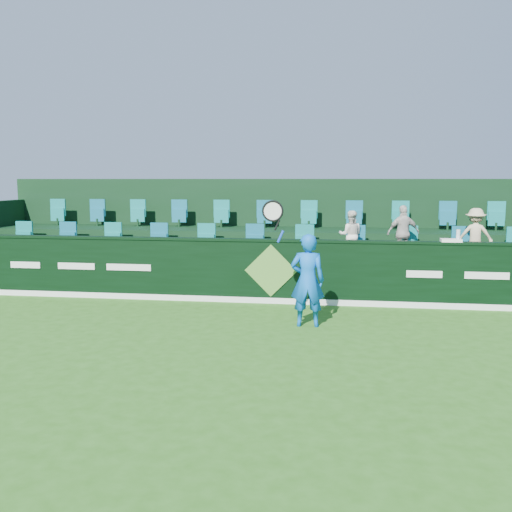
% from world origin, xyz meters
% --- Properties ---
extents(ground, '(60.00, 60.00, 0.00)m').
position_xyz_m(ground, '(0.00, 0.00, 0.00)').
color(ground, '#296217').
rests_on(ground, ground).
extents(sponsor_hoarding, '(16.00, 0.25, 1.35)m').
position_xyz_m(sponsor_hoarding, '(0.00, 4.00, 0.67)').
color(sponsor_hoarding, black).
rests_on(sponsor_hoarding, ground).
extents(stand_tier_front, '(16.00, 2.00, 0.80)m').
position_xyz_m(stand_tier_front, '(0.00, 5.10, 0.40)').
color(stand_tier_front, black).
rests_on(stand_tier_front, ground).
extents(stand_tier_back, '(16.00, 1.80, 1.30)m').
position_xyz_m(stand_tier_back, '(0.00, 7.00, 0.65)').
color(stand_tier_back, black).
rests_on(stand_tier_back, ground).
extents(stand_rear, '(16.00, 4.10, 2.60)m').
position_xyz_m(stand_rear, '(0.00, 7.44, 1.22)').
color(stand_rear, black).
rests_on(stand_rear, ground).
extents(seat_row_front, '(13.50, 0.50, 0.60)m').
position_xyz_m(seat_row_front, '(0.00, 5.50, 1.10)').
color(seat_row_front, '#127975').
rests_on(seat_row_front, stand_tier_front).
extents(seat_row_back, '(13.50, 0.50, 0.60)m').
position_xyz_m(seat_row_back, '(0.00, 7.30, 1.60)').
color(seat_row_back, '#127975').
rests_on(seat_row_back, stand_tier_back).
extents(tennis_player, '(1.17, 0.42, 2.29)m').
position_xyz_m(tennis_player, '(0.85, 2.15, 0.84)').
color(tennis_player, blue).
rests_on(tennis_player, ground).
extents(spectator_left, '(0.55, 0.43, 1.10)m').
position_xyz_m(spectator_left, '(1.65, 5.12, 1.35)').
color(spectator_left, white).
rests_on(spectator_left, stand_tier_front).
extents(spectator_middle, '(0.77, 0.47, 1.23)m').
position_xyz_m(spectator_middle, '(2.79, 5.12, 1.41)').
color(spectator_middle, beige).
rests_on(spectator_middle, stand_tier_front).
extents(spectator_right, '(0.81, 0.53, 1.17)m').
position_xyz_m(spectator_right, '(4.32, 5.12, 1.39)').
color(spectator_right, '#CBBD8F').
rests_on(spectator_right, stand_tier_front).
extents(towel, '(0.40, 0.26, 0.06)m').
position_xyz_m(towel, '(3.61, 4.00, 1.38)').
color(towel, white).
rests_on(towel, sponsor_hoarding).
extents(drinks_bottle, '(0.08, 0.08, 0.25)m').
position_xyz_m(drinks_bottle, '(3.74, 4.00, 1.47)').
color(drinks_bottle, silver).
rests_on(drinks_bottle, sponsor_hoarding).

